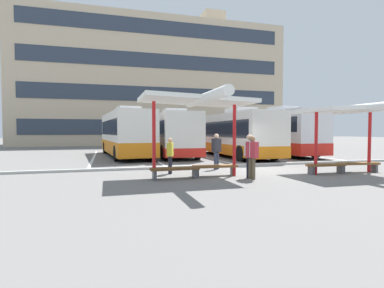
{
  "coord_description": "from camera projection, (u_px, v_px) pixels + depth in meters",
  "views": [
    {
      "loc": [
        -6.98,
        -13.53,
        1.86
      ],
      "look_at": [
        -2.2,
        3.25,
        1.13
      ],
      "focal_mm": 28.27,
      "sensor_mm": 36.0,
      "label": 1
    }
  ],
  "objects": [
    {
      "name": "waiting_passenger_1",
      "position": [
        249.0,
        153.0,
        11.92
      ],
      "size": [
        0.23,
        0.51,
        1.74
      ],
      "color": "black",
      "rests_on": "ground"
    },
    {
      "name": "waiting_shelter_0",
      "position": [
        198.0,
        102.0,
        11.88
      ],
      "size": [
        4.39,
        4.81,
        3.26
      ],
      "color": "red",
      "rests_on": "ground"
    },
    {
      "name": "waiting_passenger_2",
      "position": [
        252.0,
        154.0,
        11.71
      ],
      "size": [
        0.38,
        0.53,
        1.68
      ],
      "color": "brown",
      "rests_on": "ground"
    },
    {
      "name": "terminal_building",
      "position": [
        154.0,
        85.0,
        45.24
      ],
      "size": [
        37.3,
        10.6,
        20.38
      ],
      "color": "#C6B293",
      "rests_on": "ground"
    },
    {
      "name": "waiting_passenger_0",
      "position": [
        216.0,
        149.0,
        14.8
      ],
      "size": [
        0.55,
        0.45,
        1.75
      ],
      "color": "#33384C",
      "rests_on": "ground"
    },
    {
      "name": "lane_stripe_2",
      "position": [
        200.0,
        156.0,
        23.27
      ],
      "size": [
        0.16,
        14.0,
        0.01
      ],
      "primitive_type": "cube",
      "color": "white",
      "rests_on": "ground"
    },
    {
      "name": "platform_kerb",
      "position": [
        242.0,
        165.0,
        16.19
      ],
      "size": [
        44.0,
        0.24,
        0.12
      ],
      "primitive_type": "cube",
      "color": "#ADADA8",
      "rests_on": "ground"
    },
    {
      "name": "bench_1",
      "position": [
        215.0,
        168.0,
        12.66
      ],
      "size": [
        1.91,
        0.49,
        0.45
      ],
      "color": "brown",
      "rests_on": "ground"
    },
    {
      "name": "lane_stripe_1",
      "position": [
        149.0,
        157.0,
        22.19
      ],
      "size": [
        0.16,
        14.0,
        0.01
      ],
      "primitive_type": "cube",
      "color": "white",
      "rests_on": "ground"
    },
    {
      "name": "coach_bus_0",
      "position": [
        125.0,
        134.0,
        22.42
      ],
      "size": [
        3.46,
        10.58,
        3.57
      ],
      "color": "silver",
      "rests_on": "ground"
    },
    {
      "name": "lane_stripe_3",
      "position": [
        247.0,
        154.0,
        24.34
      ],
      "size": [
        0.16,
        14.0,
        0.01
      ],
      "primitive_type": "cube",
      "color": "white",
      "rests_on": "ground"
    },
    {
      "name": "lane_stripe_0",
      "position": [
        93.0,
        158.0,
        21.12
      ],
      "size": [
        0.16,
        14.0,
        0.01
      ],
      "primitive_type": "cube",
      "color": "white",
      "rests_on": "ground"
    },
    {
      "name": "coach_bus_2",
      "position": [
        232.0,
        135.0,
        22.54
      ],
      "size": [
        2.78,
        10.9,
        3.49
      ],
      "color": "silver",
      "rests_on": "ground"
    },
    {
      "name": "ground_plane",
      "position": [
        252.0,
        169.0,
        14.99
      ],
      "size": [
        160.0,
        160.0,
        0.0
      ],
      "primitive_type": "plane",
      "color": "slate"
    },
    {
      "name": "coach_bus_3",
      "position": [
        273.0,
        133.0,
        24.62
      ],
      "size": [
        2.55,
        10.94,
        3.75
      ],
      "color": "silver",
      "rests_on": "ground"
    },
    {
      "name": "waiting_shelter_1",
      "position": [
        349.0,
        110.0,
        13.07
      ],
      "size": [
        3.88,
        4.77,
        3.01
      ],
      "color": "red",
      "rests_on": "ground"
    },
    {
      "name": "bench_0",
      "position": [
        175.0,
        170.0,
        11.83
      ],
      "size": [
        1.94,
        0.48,
        0.45
      ],
      "color": "brown",
      "rests_on": "ground"
    },
    {
      "name": "bench_2",
      "position": [
        326.0,
        166.0,
        13.19
      ],
      "size": [
        1.8,
        0.46,
        0.45
      ],
      "color": "brown",
      "rests_on": "ground"
    },
    {
      "name": "bench_3",
      "position": [
        358.0,
        165.0,
        13.75
      ],
      "size": [
        1.97,
        0.67,
        0.45
      ],
      "color": "brown",
      "rests_on": "ground"
    },
    {
      "name": "waiting_passenger_3",
      "position": [
        170.0,
        153.0,
        13.23
      ],
      "size": [
        0.38,
        0.5,
        1.57
      ],
      "color": "black",
      "rests_on": "ground"
    },
    {
      "name": "coach_bus_1",
      "position": [
        171.0,
        134.0,
        23.45
      ],
      "size": [
        2.99,
        10.85,
        3.48
      ],
      "color": "silver",
      "rests_on": "ground"
    },
    {
      "name": "lane_stripe_4",
      "position": [
        289.0,
        153.0,
        25.42
      ],
      "size": [
        0.16,
        14.0,
        0.01
      ],
      "primitive_type": "cube",
      "color": "white",
      "rests_on": "ground"
    }
  ]
}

